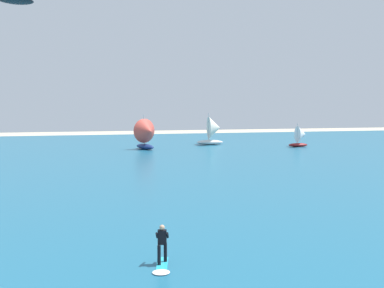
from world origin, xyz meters
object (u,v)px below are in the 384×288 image
(sailboat_heeled_over, at_px, (147,134))
(sailboat_outermost, at_px, (214,130))
(kitesurfer, at_px, (162,252))
(sailboat_anchored_offshore, at_px, (301,136))

(sailboat_heeled_over, bearing_deg, sailboat_outermost, 23.47)
(kitesurfer, xyz_separation_m, sailboat_outermost, (16.25, 49.98, 1.77))
(sailboat_anchored_offshore, height_order, sailboat_heeled_over, sailboat_heeled_over)
(kitesurfer, xyz_separation_m, sailboat_anchored_offshore, (28.67, 43.83, 1.07))
(sailboat_outermost, relative_size, sailboat_heeled_over, 1.02)
(sailboat_anchored_offshore, distance_m, sailboat_heeled_over, 23.96)
(kitesurfer, height_order, sailboat_heeled_over, sailboat_heeled_over)
(sailboat_anchored_offshore, relative_size, sailboat_outermost, 0.70)
(sailboat_anchored_offshore, xyz_separation_m, sailboat_heeled_over, (-23.93, 1.15, 0.65))
(sailboat_outermost, bearing_deg, kitesurfer, -108.01)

